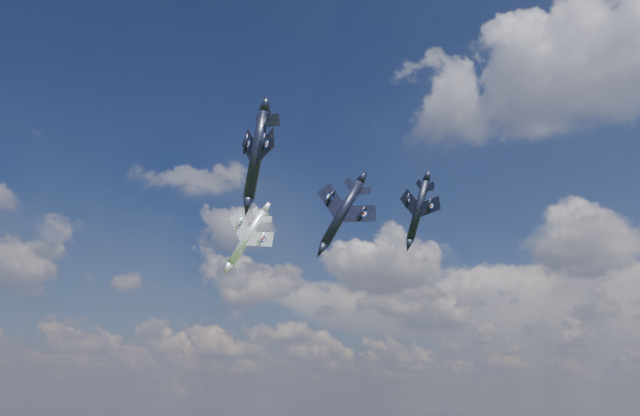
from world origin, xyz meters
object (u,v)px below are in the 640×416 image
Objects in this scene: jet_high_navy at (418,210)px; jet_lead_navy at (342,213)px; jet_left_silver at (247,237)px; jet_right_navy at (256,154)px.

jet_lead_navy is at bearing -87.16° from jet_high_navy.
jet_lead_navy is at bearing -22.98° from jet_left_silver.
jet_left_silver is (-22.15, 3.28, 0.46)m from jet_lead_navy.
jet_right_navy is at bearing -60.33° from jet_left_silver.
jet_lead_navy is 1.05× the size of jet_high_navy.
jet_high_navy is at bearing 114.67° from jet_right_navy.
jet_left_silver reaches higher than jet_lead_navy.
jet_right_navy is at bearing -73.33° from jet_high_navy.
jet_right_navy is 0.98× the size of jet_high_navy.
jet_left_silver is (-25.98, -13.82, -3.62)m from jet_high_navy.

